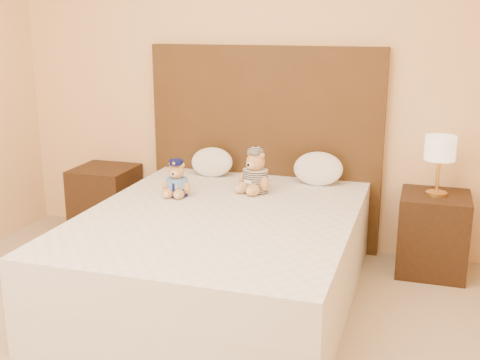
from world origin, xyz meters
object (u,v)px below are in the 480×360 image
(nightstand_left, at_px, (106,201))
(nightstand_right, at_px, (433,234))
(teddy_prisoner, at_px, (255,171))
(pillow_left, at_px, (212,161))
(bed, at_px, (220,255))
(teddy_police, at_px, (177,178))
(lamp, at_px, (440,151))
(pillow_right, at_px, (318,167))

(nightstand_left, xyz_separation_m, nightstand_right, (2.50, 0.00, 0.00))
(teddy_prisoner, height_order, pillow_left, teddy_prisoner)
(bed, distance_m, teddy_prisoner, 0.66)
(bed, distance_m, teddy_police, 0.62)
(teddy_prisoner, distance_m, pillow_left, 0.54)
(nightstand_left, bearing_deg, teddy_prisoner, -12.51)
(lamp, distance_m, teddy_prisoner, 1.22)
(bed, relative_size, nightstand_right, 3.64)
(nightstand_left, xyz_separation_m, pillow_right, (1.70, 0.03, 0.40))
(teddy_prisoner, height_order, pillow_right, teddy_prisoner)
(bed, distance_m, lamp, 1.59)
(teddy_police, distance_m, pillow_left, 0.57)
(teddy_prisoner, bearing_deg, pillow_right, 63.46)
(lamp, xyz_separation_m, teddy_prisoner, (-1.17, -0.29, -0.15))
(lamp, distance_m, pillow_right, 0.82)
(pillow_right, bearing_deg, teddy_prisoner, -138.52)
(bed, bearing_deg, pillow_right, 61.80)
(nightstand_right, height_order, pillow_right, pillow_right)
(teddy_prisoner, relative_size, pillow_right, 0.83)
(pillow_right, bearing_deg, nightstand_left, -178.99)
(nightstand_left, bearing_deg, lamp, 0.00)
(bed, height_order, teddy_prisoner, teddy_prisoner)
(teddy_police, bearing_deg, teddy_prisoner, 25.58)
(lamp, distance_m, pillow_left, 1.61)
(nightstand_left, bearing_deg, pillow_left, 1.92)
(pillow_left, bearing_deg, bed, -66.97)
(teddy_police, height_order, teddy_prisoner, teddy_prisoner)
(nightstand_right, bearing_deg, pillow_left, 178.93)
(teddy_police, relative_size, teddy_prisoner, 0.84)
(teddy_prisoner, bearing_deg, pillow_left, 164.97)
(nightstand_right, bearing_deg, nightstand_left, 180.00)
(pillow_right, bearing_deg, teddy_police, -145.90)
(bed, bearing_deg, lamp, 32.62)
(pillow_left, bearing_deg, lamp, -1.07)
(bed, relative_size, nightstand_left, 3.64)
(nightstand_right, xyz_separation_m, pillow_left, (-1.60, 0.03, 0.39))
(lamp, bearing_deg, nightstand_right, 0.00)
(nightstand_left, relative_size, nightstand_right, 1.00)
(nightstand_left, distance_m, teddy_prisoner, 1.42)
(pillow_right, bearing_deg, bed, -118.20)
(lamp, height_order, teddy_police, lamp)
(teddy_police, xyz_separation_m, pillow_left, (0.04, 0.57, -0.01))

